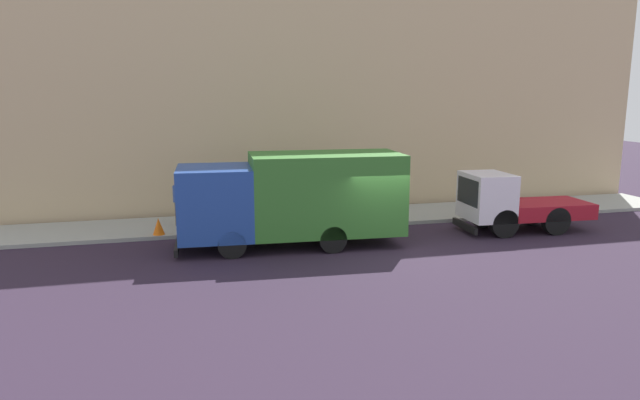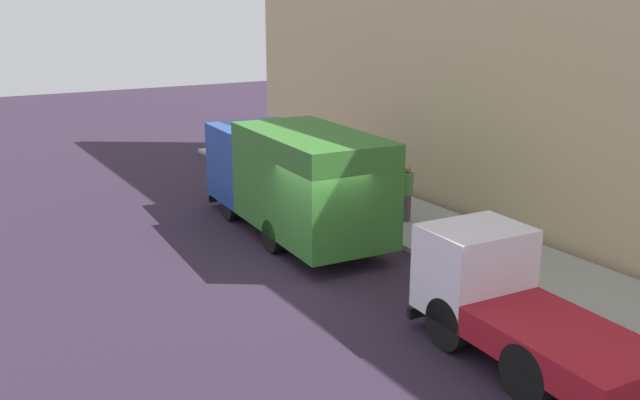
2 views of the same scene
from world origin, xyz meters
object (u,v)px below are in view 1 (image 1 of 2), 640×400
pedestrian_third (302,198)px  street_sign_post (256,189)px  pedestrian_standing (250,199)px  traffic_cone_orange (159,226)px  large_utility_truck (294,196)px  pedestrian_walking (178,201)px  small_flatbed_truck (511,204)px

pedestrian_third → street_sign_post: size_ratio=0.66×
pedestrian_standing → street_sign_post: bearing=148.5°
pedestrian_third → traffic_cone_orange: (-1.13, 5.47, -0.57)m
large_utility_truck → pedestrian_walking: bearing=51.5°
pedestrian_standing → street_sign_post: (-1.25, -0.05, 0.62)m
pedestrian_walking → pedestrian_third: (-0.11, -4.75, -0.06)m
pedestrian_walking → pedestrian_third: size_ratio=1.05×
pedestrian_third → traffic_cone_orange: size_ratio=2.81×
large_utility_truck → traffic_cone_orange: large_utility_truck is taller
pedestrian_third → street_sign_post: (-1.11, 1.97, 0.63)m
large_utility_truck → small_flatbed_truck: (-0.01, -8.23, -0.65)m
large_utility_truck → pedestrian_third: bearing=-13.6°
pedestrian_third → traffic_cone_orange: bearing=6.5°
pedestrian_walking → traffic_cone_orange: pedestrian_walking is taller
traffic_cone_orange → large_utility_truck: bearing=-115.2°
traffic_cone_orange → pedestrian_walking: bearing=-29.9°
small_flatbed_truck → pedestrian_walking: 12.47m
small_flatbed_truck → pedestrian_standing: size_ratio=2.94×
large_utility_truck → pedestrian_walking: size_ratio=4.34×
small_flatbed_truck → traffic_cone_orange: (2.13, 12.72, -0.61)m
large_utility_truck → pedestrian_walking: large_utility_truck is taller
pedestrian_walking → street_sign_post: size_ratio=0.69×
small_flatbed_truck → pedestrian_walking: bearing=77.2°
large_utility_truck → pedestrian_standing: bearing=20.4°
pedestrian_walking → traffic_cone_orange: (-1.24, 0.71, -0.63)m
large_utility_truck → pedestrian_standing: 3.61m
large_utility_truck → pedestrian_third: (3.24, -0.98, -0.69)m
small_flatbed_truck → large_utility_truck: bearing=92.8°
pedestrian_standing → traffic_cone_orange: bearing=76.3°
pedestrian_standing → small_flatbed_truck: bearing=-144.0°
pedestrian_third → pedestrian_walking: bearing=-6.5°
pedestrian_standing → street_sign_post: street_sign_post is taller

